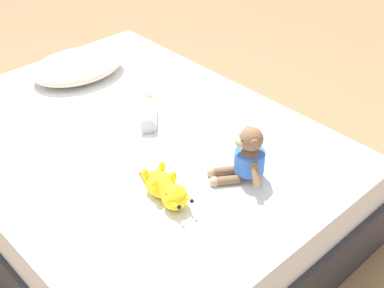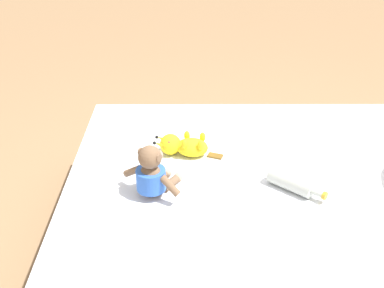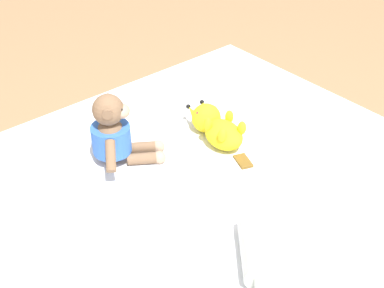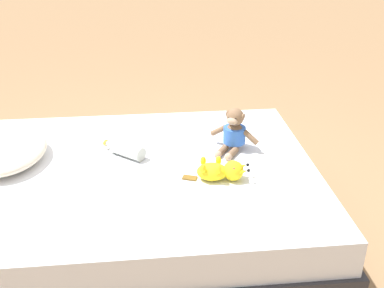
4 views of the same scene
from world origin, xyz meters
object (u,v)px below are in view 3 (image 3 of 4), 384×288
object	(u,v)px
bed	(273,285)
plush_monkey	(114,134)
plush_yellow_creature	(216,127)
glass_bottle	(256,251)

from	to	relation	value
bed	plush_monkey	bearing A→B (deg)	-73.43
plush_monkey	plush_yellow_creature	world-z (taller)	plush_monkey
bed	plush_monkey	distance (m)	0.66
glass_bottle	bed	bearing A→B (deg)	-165.69
plush_yellow_creature	glass_bottle	bearing A→B (deg)	58.00
bed	glass_bottle	xyz separation A→B (m)	(0.14, 0.03, 0.27)
plush_monkey	glass_bottle	size ratio (longest dim) A/B	1.09
plush_yellow_creature	glass_bottle	world-z (taller)	plush_yellow_creature
bed	plush_yellow_creature	distance (m)	0.53
plush_monkey	plush_yellow_creature	size ratio (longest dim) A/B	0.77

